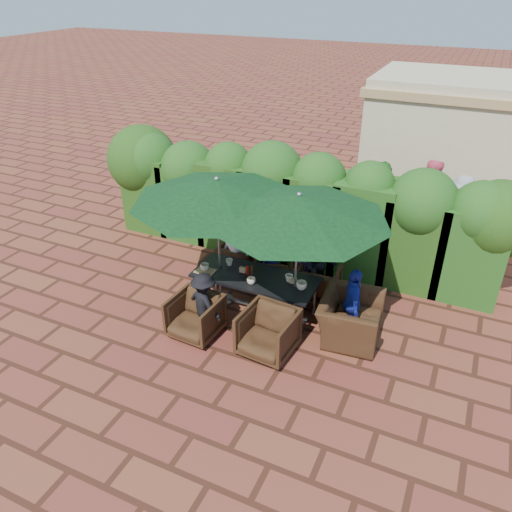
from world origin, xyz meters
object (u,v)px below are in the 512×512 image
at_px(umbrella_left, 217,191).
at_px(chair_far_right, 318,281).
at_px(chair_end_right, 351,312).
at_px(umbrella_right, 299,207).
at_px(chair_near_right, 268,331).
at_px(chair_far_mid, 273,271).
at_px(chair_near_left, 195,315).
at_px(chair_far_left, 239,258).
at_px(dining_table, 255,280).

height_order(umbrella_left, chair_far_right, umbrella_left).
bearing_deg(chair_end_right, umbrella_right, 86.20).
distance_m(chair_near_right, chair_end_right, 1.44).
xyz_separation_m(chair_far_mid, chair_near_left, (-0.62, -1.88, 0.03)).
distance_m(umbrella_right, chair_far_left, 2.65).
bearing_deg(chair_near_left, chair_end_right, 27.20).
height_order(umbrella_right, chair_far_right, umbrella_right).
relative_size(chair_far_right, chair_end_right, 0.67).
relative_size(umbrella_left, chair_far_mid, 3.91).
relative_size(umbrella_right, chair_far_left, 3.98).
distance_m(umbrella_right, chair_end_right, 1.98).
relative_size(chair_far_mid, chair_far_right, 0.99).
bearing_deg(chair_near_left, dining_table, 61.34).
bearing_deg(chair_far_right, chair_near_left, 48.21).
distance_m(dining_table, chair_far_mid, 0.91).
distance_m(umbrella_left, chair_far_right, 2.57).
distance_m(umbrella_right, chair_far_mid, 2.16).
height_order(umbrella_right, chair_near_right, umbrella_right).
bearing_deg(chair_far_right, chair_near_right, 79.69).
xyz_separation_m(chair_near_left, chair_near_right, (1.29, 0.09, 0.02)).
height_order(chair_far_mid, chair_near_left, chair_near_left).
bearing_deg(umbrella_left, chair_end_right, -0.54).
distance_m(umbrella_right, chair_far_right, 2.03).
bearing_deg(chair_end_right, chair_far_right, 39.95).
relative_size(umbrella_right, chair_end_right, 2.61).
bearing_deg(umbrella_left, umbrella_right, -1.84).
bearing_deg(chair_far_left, chair_far_right, 174.96).
distance_m(chair_far_left, chair_near_left, 2.07).
distance_m(chair_far_mid, chair_end_right, 1.94).
bearing_deg(chair_far_mid, umbrella_right, 111.67).
distance_m(chair_far_right, chair_near_left, 2.42).
bearing_deg(chair_near_right, umbrella_right, 89.25).
relative_size(chair_far_left, chair_near_left, 0.92).
relative_size(umbrella_left, chair_far_left, 3.98).
height_order(chair_far_right, chair_near_right, chair_near_right).
relative_size(dining_table, chair_far_mid, 2.90).
distance_m(dining_table, chair_near_left, 1.23).
distance_m(umbrella_left, chair_near_left, 2.10).
bearing_deg(umbrella_left, chair_far_right, 26.94).
relative_size(umbrella_left, chair_near_right, 3.48).
bearing_deg(chair_end_right, chair_far_left, 63.35).
xyz_separation_m(umbrella_left, chair_near_left, (0.09, -1.07, -1.81)).
bearing_deg(chair_far_mid, chair_near_right, 90.72).
xyz_separation_m(dining_table, umbrella_left, (-0.73, 0.05, 1.54)).
relative_size(chair_far_mid, chair_near_left, 0.93).
height_order(dining_table, chair_near_right, chair_near_right).
xyz_separation_m(umbrella_left, umbrella_right, (1.47, -0.05, -0.00)).
bearing_deg(chair_end_right, chair_near_right, 126.14).
relative_size(chair_near_right, chair_end_right, 0.75).
distance_m(chair_far_mid, chair_near_left, 1.98).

